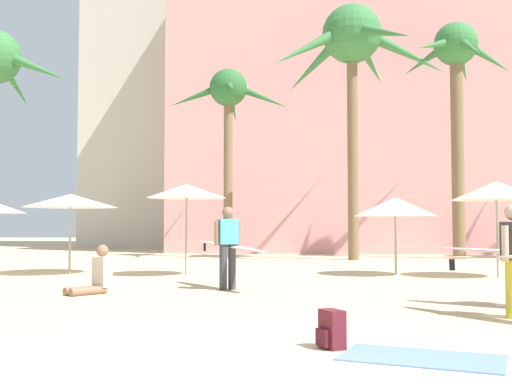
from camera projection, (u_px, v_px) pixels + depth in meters
The scene contains 13 objects.
hotel_pink at pixel (344, 104), 33.67m from camera, with size 17.60×8.88×15.77m, color pink.
hotel_tower_gray at pixel (225, 77), 40.69m from camera, with size 16.15×9.30×22.05m, color beige.
palm_tree_far_left at pixel (229, 103), 26.06m from camera, with size 5.12×5.08×7.90m.
palm_tree_left at pixel (456, 71), 25.47m from camera, with size 4.47×4.64×9.67m.
palm_tree_far_right at pixel (353, 48), 24.53m from camera, with size 7.00×7.38×10.04m.
cafe_umbrella_0 at pixel (186, 191), 16.72m from camera, with size 2.14×2.14×2.45m.
cafe_umbrella_1 at pixel (395, 207), 16.85m from camera, with size 2.23×2.23×2.10m.
cafe_umbrella_3 at pixel (496, 191), 16.19m from camera, with size 2.30×2.30×2.49m.
cafe_umbrella_4 at pixel (70, 201), 17.26m from camera, with size 2.60×2.60×2.21m.
beach_towel at pixel (422, 358), 6.27m from camera, with size 1.59×0.91×0.01m, color #6684E0.
backpack at pixel (331, 330), 6.79m from camera, with size 0.34×0.35×0.42m.
person_near_left at pixel (229, 245), 13.12m from camera, with size 2.03×2.62×1.73m.
person_near_right at pixel (96, 276), 12.24m from camera, with size 0.83×0.93×0.96m.
Camera 1 is at (0.39, -5.29, 1.34)m, focal length 43.71 mm.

